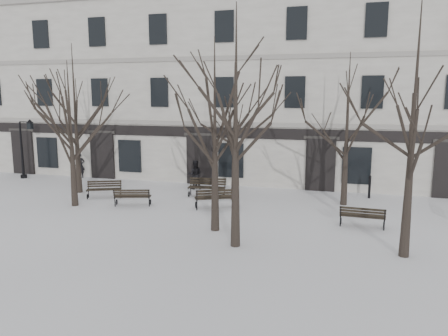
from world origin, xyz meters
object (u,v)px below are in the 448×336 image
at_px(bench_3, 207,187).
at_px(lamp_post, 25,144).
at_px(tree_2, 236,98).
at_px(tree_3, 415,101).
at_px(tree_0, 70,117).
at_px(bench_0, 104,189).
at_px(bench_4, 216,197).
at_px(bench_1, 132,196).
at_px(tree_1, 215,112).
at_px(bench_2, 362,216).

xyz_separation_m(bench_3, lamp_post, (-12.59, 1.68, 1.64)).
relative_size(tree_2, bench_3, 4.16).
xyz_separation_m(tree_3, bench_3, (-8.90, 6.33, -4.57)).
xyz_separation_m(tree_0, bench_0, (0.50, 1.83, -3.79)).
bearing_deg(tree_3, bench_0, 161.47).
height_order(bench_3, bench_4, bench_4).
xyz_separation_m(bench_0, bench_4, (6.21, -0.54, 0.06)).
distance_m(tree_2, lamp_post, 18.28).
distance_m(tree_2, bench_3, 8.92).
distance_m(tree_3, bench_1, 13.10).
bearing_deg(tree_1, bench_4, 106.05).
distance_m(tree_0, bench_2, 13.73).
bearing_deg(tree_1, bench_1, 152.73).
relative_size(bench_2, bench_4, 0.88).
bearing_deg(bench_2, bench_0, -4.89).
xyz_separation_m(tree_0, bench_2, (13.20, 0.07, -3.78)).
relative_size(tree_3, bench_0, 4.51).
distance_m(bench_1, bench_4, 4.06).
height_order(tree_0, tree_2, tree_2).
bearing_deg(bench_0, lamp_post, 132.95).
bearing_deg(bench_0, bench_1, -50.69).
distance_m(bench_0, bench_4, 6.24).
relative_size(bench_3, lamp_post, 0.53).
height_order(tree_2, bench_4, tree_2).
distance_m(tree_0, tree_2, 9.50).
relative_size(tree_1, tree_3, 0.91).
bearing_deg(tree_0, lamp_post, 143.70).
bearing_deg(lamp_post, bench_0, -23.89).
bearing_deg(tree_2, bench_4, 114.34).
bearing_deg(bench_0, tree_1, -50.51).
distance_m(tree_1, lamp_post, 16.44).
height_order(bench_0, bench_2, bench_2).
bearing_deg(tree_1, bench_0, 152.65).
bearing_deg(tree_0, bench_2, 0.32).
xyz_separation_m(tree_2, lamp_post, (-15.87, 8.56, -2.99)).
relative_size(tree_3, lamp_post, 2.18).
distance_m(bench_1, bench_2, 10.51).
bearing_deg(bench_1, tree_3, 146.83).
distance_m(tree_2, bench_0, 10.89).
bearing_deg(bench_0, tree_2, -55.24).
bearing_deg(tree_3, bench_2, 113.16).
distance_m(bench_3, bench_4, 2.49).
bearing_deg(tree_3, bench_1, 163.29).
relative_size(tree_1, bench_1, 4.08).
relative_size(bench_4, lamp_post, 0.54).
xyz_separation_m(tree_3, lamp_post, (-21.49, 8.01, -2.93)).
distance_m(tree_1, bench_2, 7.21).
bearing_deg(tree_1, tree_0, 166.35).
height_order(tree_0, bench_4, tree_0).
height_order(tree_1, bench_0, tree_1).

